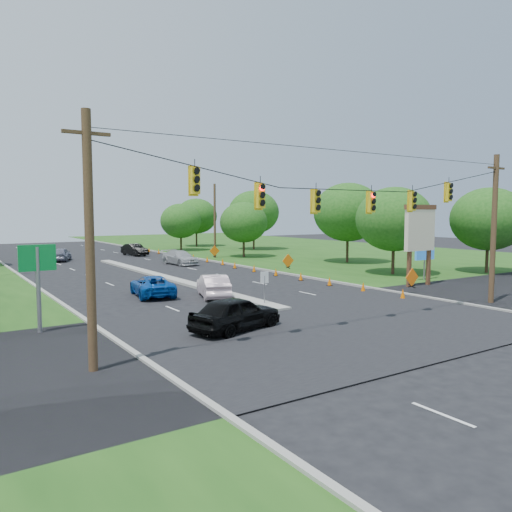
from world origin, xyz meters
TOP-DOWN VIEW (x-y plane):
  - ground at (0.00, 0.00)m, footprint 160.00×160.00m
  - grass_right at (30.00, 20.00)m, footprint 40.00×160.00m
  - cross_street at (0.00, 0.00)m, footprint 160.00×14.00m
  - curb_left at (-10.10, 30.00)m, footprint 0.25×110.00m
  - curb_right at (10.10, 30.00)m, footprint 0.25×110.00m
  - median at (0.00, 21.00)m, footprint 1.00×34.00m
  - median_sign at (0.00, 6.00)m, footprint 0.55×0.06m
  - signal_span at (-0.05, -1.00)m, footprint 25.60×0.32m
  - utility_pole_far_right at (12.50, 35.00)m, footprint 0.28×0.28m
  - pylon_sign at (14.31, 6.20)m, footprint 5.90×2.30m
  - cone_0 at (8.72, 3.00)m, footprint 0.32×0.32m
  - cone_1 at (8.72, 6.50)m, footprint 0.32×0.32m
  - cone_2 at (8.72, 10.00)m, footprint 0.32×0.32m
  - cone_3 at (8.72, 13.50)m, footprint 0.32×0.32m
  - cone_4 at (8.72, 17.00)m, footprint 0.32×0.32m
  - cone_5 at (8.72, 20.50)m, footprint 0.32×0.32m
  - cone_6 at (8.72, 24.00)m, footprint 0.32×0.32m
  - cone_7 at (9.32, 27.50)m, footprint 0.32×0.32m
  - cone_8 at (9.32, 31.00)m, footprint 0.32×0.32m
  - cone_9 at (9.32, 34.50)m, footprint 0.32×0.32m
  - cone_10 at (9.32, 38.00)m, footprint 0.32×0.32m
  - cone_11 at (9.32, 41.50)m, footprint 0.32×0.32m
  - cone_12 at (9.32, 45.00)m, footprint 0.32×0.32m
  - cone_13 at (9.32, 48.50)m, footprint 0.32×0.32m
  - work_sign_0 at (10.80, 4.00)m, footprint 1.27×0.58m
  - work_sign_1 at (10.80, 18.00)m, footprint 1.27×0.58m
  - work_sign_2 at (10.80, 32.00)m, footprint 1.27×0.58m
  - tree_7 at (18.00, 12.00)m, footprint 6.72×6.72m
  - tree_8 at (22.00, 22.00)m, footprint 7.56×7.56m
  - tree_9 at (16.00, 34.00)m, footprint 5.88×5.88m
  - tree_10 at (24.00, 44.00)m, footprint 7.56×7.56m
  - tree_11 at (20.00, 55.00)m, footprint 6.72×6.72m
  - tree_12 at (14.00, 48.00)m, footprint 5.88×5.88m
  - tree_13 at (26.00, 8.00)m, footprint 6.72×6.72m
  - black_sedan at (-4.69, 1.51)m, footprint 5.20×3.19m
  - white_sedan at (-1.12, 10.33)m, footprint 3.02×4.89m
  - blue_pickup at (-4.30, 12.95)m, footprint 3.10×5.30m
  - silver_car_far at (5.75, 30.42)m, footprint 2.60×5.36m
  - silver_car_oncoming at (-4.06, 41.42)m, footprint 3.45×4.96m
  - dark_car_receding at (5.57, 43.90)m, footprint 2.33×4.81m

SIDE VIEW (x-z plane):
  - ground at x=0.00m, z-range 0.00..0.00m
  - grass_right at x=30.00m, z-range -0.03..0.03m
  - cross_street at x=0.00m, z-range -0.01..0.01m
  - curb_left at x=-10.10m, z-range -0.08..0.08m
  - curb_right at x=10.10m, z-range -0.08..0.08m
  - median at x=0.00m, z-range -0.09..0.09m
  - cone_0 at x=8.72m, z-range 0.00..0.70m
  - cone_1 at x=8.72m, z-range 0.00..0.70m
  - cone_2 at x=8.72m, z-range 0.00..0.70m
  - cone_3 at x=8.72m, z-range 0.00..0.70m
  - cone_4 at x=8.72m, z-range 0.00..0.70m
  - cone_5 at x=8.72m, z-range 0.00..0.70m
  - cone_6 at x=8.72m, z-range 0.00..0.70m
  - cone_7 at x=9.32m, z-range 0.00..0.70m
  - cone_8 at x=9.32m, z-range 0.00..0.70m
  - cone_9 at x=9.32m, z-range 0.00..0.70m
  - cone_10 at x=9.32m, z-range 0.00..0.70m
  - cone_11 at x=9.32m, z-range 0.00..0.70m
  - cone_12 at x=9.32m, z-range 0.00..0.70m
  - cone_13 at x=9.32m, z-range 0.00..0.70m
  - blue_pickup at x=-4.30m, z-range 0.00..1.39m
  - silver_car_far at x=5.75m, z-range 0.00..1.50m
  - dark_car_receding at x=5.57m, z-range 0.00..1.52m
  - white_sedan at x=-1.12m, z-range 0.00..1.52m
  - silver_car_oncoming at x=-4.06m, z-range 0.00..1.57m
  - black_sedan at x=-4.69m, z-range 0.00..1.65m
  - work_sign_0 at x=10.80m, z-range 0.41..1.78m
  - work_sign_1 at x=10.80m, z-range 0.41..1.78m
  - work_sign_2 at x=10.80m, z-range 0.41..1.78m
  - median_sign at x=0.00m, z-range 0.44..2.49m
  - pylon_sign at x=14.31m, z-range 0.94..7.06m
  - tree_9 at x=16.00m, z-range 0.91..7.77m
  - tree_12 at x=14.00m, z-range 0.91..7.77m
  - utility_pole_far_right at x=12.50m, z-range 0.00..9.00m
  - tree_7 at x=18.00m, z-range 1.04..8.88m
  - tree_11 at x=20.00m, z-range 1.04..8.88m
  - tree_13 at x=26.00m, z-range 1.04..8.88m
  - signal_span at x=-0.05m, z-range 0.47..9.47m
  - tree_8 at x=22.00m, z-range 1.17..9.99m
  - tree_10 at x=24.00m, z-range 1.17..9.99m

